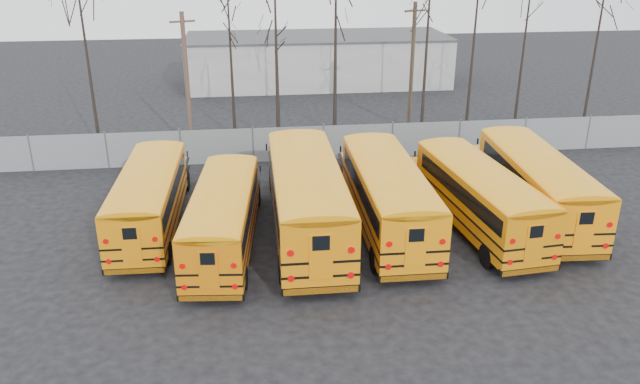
{
  "coord_description": "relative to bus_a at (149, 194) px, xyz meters",
  "views": [
    {
      "loc": [
        -4.3,
        -21.68,
        11.88
      ],
      "look_at": [
        -1.27,
        3.2,
        1.6
      ],
      "focal_mm": 35.0,
      "sensor_mm": 36.0,
      "label": 1
    }
  ],
  "objects": [
    {
      "name": "bus_f",
      "position": [
        17.05,
        -0.72,
        0.14
      ],
      "size": [
        3.15,
        11.1,
        3.07
      ],
      "rotation": [
        0.0,
        0.0,
        -0.06
      ],
      "color": "black",
      "rests_on": "ground"
    },
    {
      "name": "tree_6",
      "position": [
        22.65,
        14.23,
        4.13
      ],
      "size": [
        0.26,
        0.26,
        11.57
      ],
      "primitive_type": "cone",
      "color": "black",
      "rests_on": "ground"
    },
    {
      "name": "tree_4",
      "position": [
        15.48,
        12.27,
        4.18
      ],
      "size": [
        0.26,
        0.26,
        11.69
      ],
      "primitive_type": "cone",
      "color": "black",
      "rests_on": "ground"
    },
    {
      "name": "ground",
      "position": [
        8.59,
        -3.72,
        -1.66
      ],
      "size": [
        120.0,
        120.0,
        0.0
      ],
      "primitive_type": "plane",
      "color": "black",
      "rests_on": "ground"
    },
    {
      "name": "distant_building",
      "position": [
        10.59,
        28.28,
        0.34
      ],
      "size": [
        22.0,
        8.0,
        4.0
      ],
      "primitive_type": "cube",
      "color": "beige",
      "rests_on": "ground"
    },
    {
      "name": "tree_1",
      "position": [
        3.52,
        13.18,
        3.29
      ],
      "size": [
        0.26,
        0.26,
        9.91
      ],
      "primitive_type": "cone",
      "color": "black",
      "rests_on": "ground"
    },
    {
      "name": "utility_pole_right",
      "position": [
        15.05,
        13.84,
        2.53
      ],
      "size": [
        1.42,
        0.49,
        8.15
      ],
      "rotation": [
        0.0,
        0.0,
        0.27
      ],
      "color": "#433526",
      "rests_on": "ground"
    },
    {
      "name": "bus_c",
      "position": [
        6.64,
        -1.45,
        0.32
      ],
      "size": [
        2.88,
        12.12,
        3.38
      ],
      "rotation": [
        0.0,
        0.0,
        -0.01
      ],
      "color": "black",
      "rests_on": "ground"
    },
    {
      "name": "bus_a",
      "position": [
        0.0,
        0.0,
        0.0
      ],
      "size": [
        2.54,
        10.19,
        2.84
      ],
      "rotation": [
        0.0,
        0.0,
        -0.02
      ],
      "color": "black",
      "rests_on": "ground"
    },
    {
      "name": "tree_3",
      "position": [
        9.96,
        13.24,
        3.67
      ],
      "size": [
        0.26,
        0.26,
        10.67
      ],
      "primitive_type": "cone",
      "color": "black",
      "rests_on": "ground"
    },
    {
      "name": "bus_d",
      "position": [
        10.11,
        -1.31,
        0.18
      ],
      "size": [
        2.73,
        11.25,
        3.14
      ],
      "rotation": [
        0.0,
        0.0,
        -0.01
      ],
      "color": "black",
      "rests_on": "ground"
    },
    {
      "name": "fence",
      "position": [
        8.59,
        8.28,
        -0.66
      ],
      "size": [
        40.0,
        0.04,
        2.0
      ],
      "primitive_type": "cube",
      "color": "gray",
      "rests_on": "ground"
    },
    {
      "name": "tree_0",
      "position": [
        -4.38,
        10.93,
        3.96
      ],
      "size": [
        0.26,
        0.26,
        11.24
      ],
      "primitive_type": "cone",
      "color": "black",
      "rests_on": "ground"
    },
    {
      "name": "tree_7",
      "position": [
        25.39,
        10.33,
        4.39
      ],
      "size": [
        0.26,
        0.26,
        12.1
      ],
      "primitive_type": "cone",
      "color": "black",
      "rests_on": "ground"
    },
    {
      "name": "tree_5",
      "position": [
        19.12,
        14.02,
        4.34
      ],
      "size": [
        0.26,
        0.26,
        12.0
      ],
      "primitive_type": "cone",
      "color": "black",
      "rests_on": "ground"
    },
    {
      "name": "bus_b",
      "position": [
        3.2,
        -2.3,
        -0.02
      ],
      "size": [
        3.22,
        10.16,
        2.8
      ],
      "rotation": [
        0.0,
        0.0,
        -0.09
      ],
      "color": "black",
      "rests_on": "ground"
    },
    {
      "name": "bus_e",
      "position": [
        14.03,
        -1.63,
        0.07
      ],
      "size": [
        3.43,
        10.71,
        2.95
      ],
      "rotation": [
        0.0,
        0.0,
        0.1
      ],
      "color": "black",
      "rests_on": "ground"
    },
    {
      "name": "utility_pole_left",
      "position": [
        1.0,
        10.81,
        2.48
      ],
      "size": [
        1.39,
        0.57,
        8.07
      ],
      "rotation": [
        0.0,
        0.0,
        0.33
      ],
      "color": "brown",
      "rests_on": "ground"
    },
    {
      "name": "tree_2",
      "position": [
        6.18,
        11.0,
        3.18
      ],
      "size": [
        0.26,
        0.26,
        9.69
      ],
      "primitive_type": "cone",
      "color": "black",
      "rests_on": "ground"
    }
  ]
}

